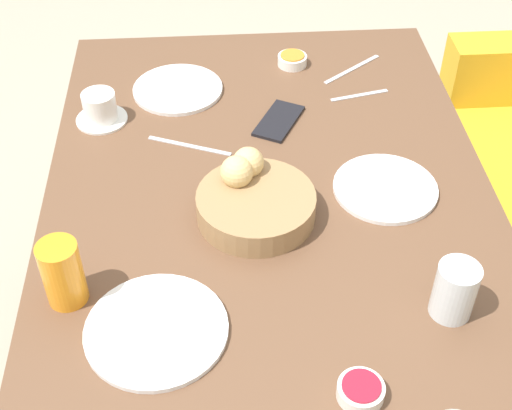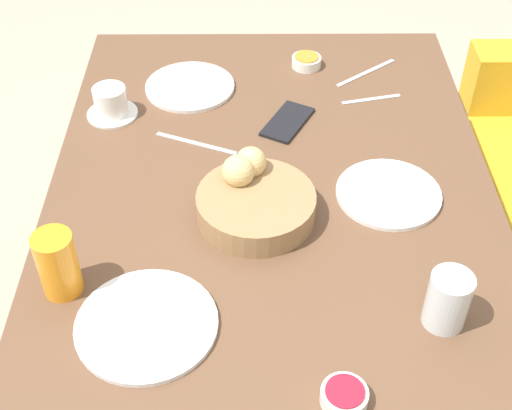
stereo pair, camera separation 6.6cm
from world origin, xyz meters
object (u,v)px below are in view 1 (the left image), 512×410
object	(u,v)px
jam_bowl_honey	(292,60)
knife_silver	(352,69)
plate_near_left	(178,89)
plate_near_right	(156,330)
coffee_cup	(100,109)
jam_bowl_berry	(361,391)
fork_silver	(189,146)
spoon_coffee	(359,95)
cell_phone	(279,121)
water_tumbler	(455,291)
plate_far_center	(385,188)
bread_basket	(254,200)
juice_glass	(63,273)

from	to	relation	value
jam_bowl_honey	knife_silver	bearing A→B (deg)	77.29
plate_near_left	plate_near_right	xyz separation A→B (m)	(0.74, -0.03, 0.00)
plate_near_left	coffee_cup	world-z (taller)	coffee_cup
plate_near_right	jam_bowl_honey	distance (m)	0.90
jam_bowl_berry	fork_silver	world-z (taller)	jam_bowl_berry
fork_silver	jam_bowl_honey	bearing A→B (deg)	140.83
spoon_coffee	plate_near_left	bearing A→B (deg)	-96.77
cell_phone	water_tumbler	bearing A→B (deg)	22.96
plate_far_center	plate_near_right	bearing A→B (deg)	-54.15
plate_near_left	jam_bowl_honey	bearing A→B (deg)	109.04
cell_phone	jam_bowl_berry	bearing A→B (deg)	4.58
plate_near_right	coffee_cup	bearing A→B (deg)	-166.74
coffee_cup	jam_bowl_berry	bearing A→B (deg)	31.31
jam_bowl_honey	plate_far_center	bearing A→B (deg)	15.57
knife_silver	spoon_coffee	bearing A→B (deg)	-1.11
bread_basket	plate_near_right	bearing A→B (deg)	-33.16
fork_silver	plate_near_left	bearing A→B (deg)	-172.90
jam_bowl_berry	cell_phone	bearing A→B (deg)	-175.42
water_tumbler	cell_phone	bearing A→B (deg)	-157.04
juice_glass	water_tumbler	xyz separation A→B (m)	(0.08, 0.67, -0.01)
plate_near_right	jam_bowl_honey	bearing A→B (deg)	158.94
bread_basket	jam_bowl_honey	bearing A→B (deg)	166.11
spoon_coffee	jam_bowl_honey	bearing A→B (deg)	-135.99
plate_near_right	juice_glass	bearing A→B (deg)	-118.84
bread_basket	coffee_cup	world-z (taller)	bread_basket
bread_basket	coffee_cup	bearing A→B (deg)	-135.68
plate_near_right	coffee_cup	distance (m)	0.65
jam_bowl_berry	jam_bowl_honey	world-z (taller)	same
bread_basket	juice_glass	world-z (taller)	juice_glass
plate_near_left	knife_silver	world-z (taller)	plate_near_left
coffee_cup	knife_silver	size ratio (longest dim) A/B	0.73
plate_near_right	coffee_cup	world-z (taller)	coffee_cup
plate_near_left	juice_glass	size ratio (longest dim) A/B	1.71
plate_near_right	water_tumbler	distance (m)	0.51
plate_near_left	spoon_coffee	bearing A→B (deg)	83.23
jam_bowl_berry	jam_bowl_honey	distance (m)	0.99
jam_bowl_berry	spoon_coffee	size ratio (longest dim) A/B	0.51
fork_silver	cell_phone	size ratio (longest dim) A/B	1.12
jam_bowl_honey	spoon_coffee	xyz separation A→B (m)	(0.15, 0.15, -0.01)
plate_far_center	jam_bowl_berry	world-z (taller)	jam_bowl_berry
plate_near_left	juice_glass	distance (m)	0.68
fork_silver	knife_silver	xyz separation A→B (m)	(-0.29, 0.42, 0.00)
plate_far_center	knife_silver	bearing A→B (deg)	178.68
bread_basket	plate_near_right	world-z (taller)	bread_basket
plate_near_left	cell_phone	distance (m)	0.28
cell_phone	fork_silver	bearing A→B (deg)	-69.65
jam_bowl_berry	cell_phone	size ratio (longest dim) A/B	0.45
fork_silver	cell_phone	world-z (taller)	cell_phone
plate_near_left	knife_silver	bearing A→B (deg)	98.61
fork_silver	spoon_coffee	size ratio (longest dim) A/B	1.27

